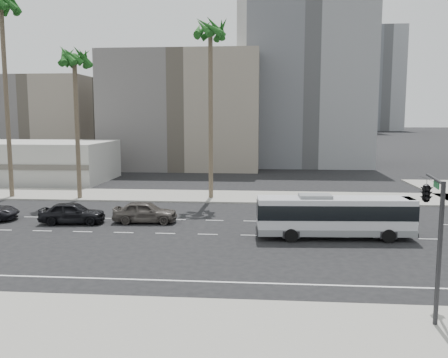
# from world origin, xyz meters

# --- Properties ---
(ground) EXTENTS (700.00, 700.00, 0.00)m
(ground) POSITION_xyz_m (0.00, 0.00, 0.00)
(ground) COLOR black
(ground) RESTS_ON ground
(sidewalk_north) EXTENTS (120.00, 7.00, 0.15)m
(sidewalk_north) POSITION_xyz_m (0.00, 15.50, 0.07)
(sidewalk_north) COLOR gray
(sidewalk_north) RESTS_ON ground
(sidewalk_south) EXTENTS (120.00, 7.00, 0.15)m
(sidewalk_south) POSITION_xyz_m (0.00, -15.50, 0.07)
(sidewalk_south) COLOR gray
(sidewalk_south) RESTS_ON ground
(commercial_low) EXTENTS (22.00, 12.16, 5.00)m
(commercial_low) POSITION_xyz_m (-30.00, 25.99, 2.50)
(commercial_low) COLOR #B0AEA7
(commercial_low) RESTS_ON ground
(midrise_beige_west) EXTENTS (24.00, 18.00, 18.00)m
(midrise_beige_west) POSITION_xyz_m (-12.00, 45.00, 9.00)
(midrise_beige_west) COLOR slate
(midrise_beige_west) RESTS_ON ground
(midrise_gray_center) EXTENTS (20.00, 20.00, 26.00)m
(midrise_gray_center) POSITION_xyz_m (8.00, 52.00, 13.00)
(midrise_gray_center) COLOR slate
(midrise_gray_center) RESTS_ON ground
(midrise_beige_far) EXTENTS (18.00, 16.00, 15.00)m
(midrise_beige_far) POSITION_xyz_m (-38.00, 50.00, 7.50)
(midrise_beige_far) COLOR slate
(midrise_beige_far) RESTS_ON ground
(civic_tower) EXTENTS (42.00, 42.00, 129.00)m
(civic_tower) POSITION_xyz_m (-2.00, 250.00, 38.83)
(civic_tower) COLOR beige
(civic_tower) RESTS_ON ground
(highrise_right) EXTENTS (26.00, 26.00, 70.00)m
(highrise_right) POSITION_xyz_m (45.00, 230.00, 35.00)
(highrise_right) COLOR slate
(highrise_right) RESTS_ON ground
(highrise_far) EXTENTS (22.00, 22.00, 60.00)m
(highrise_far) POSITION_xyz_m (70.00, 260.00, 30.00)
(highrise_far) COLOR slate
(highrise_far) RESTS_ON ground
(city_bus) EXTENTS (10.53, 2.97, 2.99)m
(city_bus) POSITION_xyz_m (5.65, -0.26, 1.57)
(city_bus) COLOR silver
(city_bus) RESTS_ON ground
(car_a) EXTENTS (2.22, 5.01, 1.68)m
(car_a) POSITION_xyz_m (-8.28, 3.35, 0.84)
(car_a) COLOR #4B453F
(car_a) RESTS_ON ground
(car_b) EXTENTS (2.44, 5.08, 1.67)m
(car_b) POSITION_xyz_m (-13.78, 2.57, 0.84)
(car_b) COLOR black
(car_b) RESTS_ON ground
(traffic_signal) EXTENTS (2.67, 3.58, 5.76)m
(traffic_signal) POSITION_xyz_m (7.94, -11.18, 4.80)
(traffic_signal) COLOR #262628
(traffic_signal) RESTS_ON ground
(palm_near) EXTENTS (5.23, 5.23, 17.58)m
(palm_near) POSITION_xyz_m (-4.39, 14.33, 15.93)
(palm_near) COLOR brown
(palm_near) RESTS_ON ground
(palm_mid) EXTENTS (4.80, 4.80, 14.85)m
(palm_mid) POSITION_xyz_m (-17.41, 13.09, 13.37)
(palm_mid) COLOR brown
(palm_mid) RESTS_ON ground
(palm_far) EXTENTS (5.92, 5.92, 20.33)m
(palm_far) POSITION_xyz_m (-24.56, 13.29, 18.47)
(palm_far) COLOR brown
(palm_far) RESTS_ON ground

